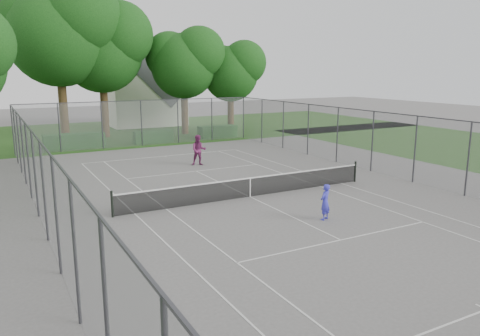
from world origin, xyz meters
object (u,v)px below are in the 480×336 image
woman_player (199,150)px  house (144,89)px  tennis_net (250,186)px  girl_player (325,202)px

woman_player → house: bearing=101.4°
tennis_net → girl_player: (0.95, -4.31, 0.21)m
tennis_net → house: size_ratio=1.37×
woman_player → tennis_net: bearing=-75.7°
tennis_net → house: 30.93m
tennis_net → girl_player: size_ratio=8.92×
house → woman_player: 22.92m
tennis_net → house: house is taller
tennis_net → woman_player: 8.03m
house → girl_player: 35.05m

